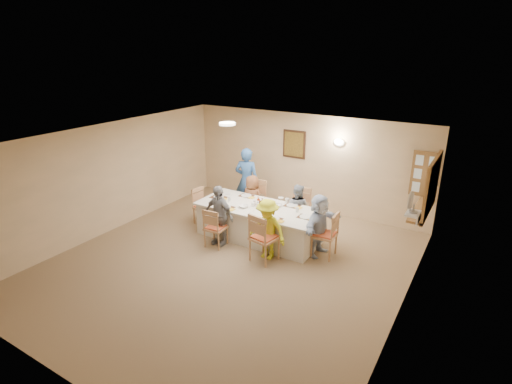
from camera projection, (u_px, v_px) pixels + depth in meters
The scene contains 49 objects.
ground at pixel (228, 264), 7.93m from camera, with size 7.00×7.00×0.00m, color #7F6347.
room_walls at pixel (226, 192), 7.41m from camera, with size 7.00×7.00×7.00m.
wall_picture at pixel (294, 144), 10.28m from camera, with size 0.62×0.05×0.72m.
wall_sconce at pixel (339, 142), 9.61m from camera, with size 0.26×0.09×0.18m, color white.
ceiling_light at pixel (227, 124), 8.78m from camera, with size 0.36×0.36×0.05m, color white.
serving_hatch at pixel (432, 186), 7.78m from camera, with size 0.06×1.50×1.15m, color olive.
hatch_sill at pixel (421, 210), 8.02m from camera, with size 0.30×1.50×0.05m, color olive.
shutter_door at pixel (425, 174), 8.52m from camera, with size 0.55×0.04×1.00m, color olive.
fan_shelf at pixel (413, 213), 6.77m from camera, with size 0.22×0.36×0.03m, color white.
desk_fan at pixel (412, 205), 6.73m from camera, with size 0.30×0.30×0.28m, color #A5A5A8, non-canonical shape.
dining_table at pixel (259, 222), 8.89m from camera, with size 2.78×1.18×0.76m, color silver.
chair_back_left at pixel (255, 201), 9.78m from camera, with size 0.48×0.48×1.00m, color tan, non-canonical shape.
chair_back_right at pixel (299, 211), 9.19m from camera, with size 0.49×0.49×1.02m, color tan, non-canonical shape.
chair_front_left at pixel (216, 227), 8.51m from camera, with size 0.43×0.43×0.89m, color tan, non-canonical shape.
chair_front_right at pixel (264, 237), 7.90m from camera, with size 0.50×0.50×1.04m, color tan, non-canonical shape.
chair_left_end at pixel (204, 206), 9.62m from camera, with size 0.43×0.43×0.89m, color tan, non-canonical shape.
chair_right_end at pixel (325, 234), 8.10m from camera, with size 0.47×0.47×0.98m, color tan, non-canonical shape.
diner_back_left at pixel (252, 199), 9.65m from camera, with size 0.59×0.40×1.19m, color brown.
diner_back_right at pixel (297, 209), 9.07m from camera, with size 0.59×0.47×1.18m, color #848F9F.
diner_front_left at pixel (219, 215), 8.53m from camera, with size 0.82×0.44×1.34m, color gray.
diner_front_right at pixel (267, 229), 7.96m from camera, with size 0.85×0.53×1.27m, color yellow.
diner_right_end at pixel (319, 225), 8.10m from camera, with size 0.57×1.26×1.31m, color silver.
caregiver at pixel (247, 181), 10.16m from camera, with size 0.70×0.54×1.71m, color #315D9D.
placemat_fl at pixel (226, 207), 8.71m from camera, with size 0.36×0.27×0.01m, color #472B19.
plate_fl at pixel (226, 207), 8.71m from camera, with size 0.22×0.22×0.01m, color white.
napkin_fl at pixel (231, 209), 8.58m from camera, with size 0.14×0.14×0.01m, color yellow.
placemat_fr at pixel (274, 219), 8.13m from camera, with size 0.34×0.25×0.01m, color #472B19.
plate_fr at pixel (274, 218), 8.12m from camera, with size 0.23×0.23×0.01m, color white.
napkin_fr at pixel (281, 221), 8.00m from camera, with size 0.13×0.13×0.01m, color yellow.
placemat_bl at pixel (246, 196), 9.38m from camera, with size 0.33×0.24×0.01m, color #472B19.
plate_bl at pixel (246, 195), 9.38m from camera, with size 0.25×0.25×0.02m, color white.
napkin_bl at pixel (252, 198), 9.25m from camera, with size 0.13×0.13×0.01m, color yellow.
placemat_br at pixel (292, 206), 8.80m from camera, with size 0.34×0.25×0.01m, color #472B19.
plate_br at pixel (292, 205), 8.80m from camera, with size 0.25×0.25×0.02m, color white.
napkin_br at pixel (299, 208), 8.67m from camera, with size 0.13×0.13×0.01m, color yellow.
placemat_le at pixel (219, 197), 9.29m from camera, with size 0.37×0.27×0.01m, color #472B19.
plate_le at pixel (219, 197), 9.29m from camera, with size 0.24×0.24×0.01m, color white.
napkin_le at pixel (224, 199), 9.16m from camera, with size 0.14×0.14×0.01m, color yellow.
placemat_re at pixel (306, 217), 8.21m from camera, with size 0.33×0.25×0.01m, color #472B19.
plate_re at pixel (306, 217), 8.21m from camera, with size 0.26×0.26×0.02m, color white.
napkin_re at pixel (313, 219), 8.08m from camera, with size 0.15×0.15×0.01m, color yellow.
teacup_a at pixel (221, 203), 8.83m from camera, with size 0.11×0.11×0.08m, color white.
teacup_b at pixel (287, 200), 8.99m from camera, with size 0.12×0.12×0.09m, color white.
bowl_a at pixel (243, 206), 8.71m from camera, with size 0.23×0.23×0.05m, color white.
bowl_b at pixel (278, 205), 8.76m from camera, with size 0.22×0.22×0.05m, color white.
condiment_ketchup at pixel (258, 201), 8.77m from camera, with size 0.11×0.11×0.21m, color #AE390E.
condiment_brown at pixel (262, 202), 8.74m from camera, with size 0.11×0.11×0.19m, color #4E2715.
condiment_malt at pixel (262, 205), 8.68m from camera, with size 0.14×0.14×0.14m, color #4E2715.
drinking_glass at pixel (254, 202), 8.85m from camera, with size 0.06×0.06×0.09m, color silver.
Camera 1 is at (4.08, -5.67, 4.06)m, focal length 28.00 mm.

